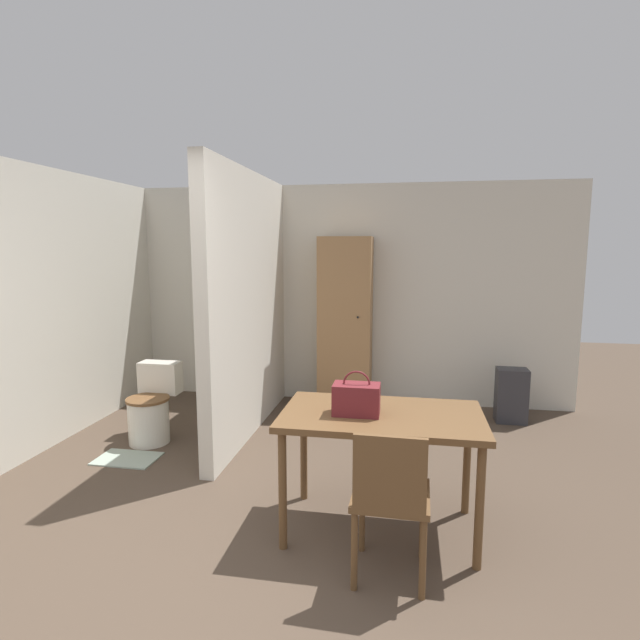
% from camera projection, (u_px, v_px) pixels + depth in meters
% --- Properties ---
extents(ground_plane, '(16.00, 16.00, 0.00)m').
position_uv_depth(ground_plane, '(213.00, 618.00, 2.44)').
color(ground_plane, '#4C3D30').
extents(wall_back, '(5.50, 0.12, 2.50)m').
position_uv_depth(wall_back, '(330.00, 294.00, 5.84)').
color(wall_back, beige).
rests_on(wall_back, ground_plane).
extents(wall_left, '(0.12, 4.62, 2.50)m').
position_uv_depth(wall_left, '(40.00, 309.00, 4.42)').
color(wall_left, beige).
rests_on(wall_left, ground_plane).
extents(partition_wall, '(0.12, 2.25, 2.50)m').
position_uv_depth(partition_wall, '(249.00, 305.00, 4.79)').
color(partition_wall, beige).
rests_on(partition_wall, ground_plane).
extents(dining_table, '(1.24, 0.73, 0.78)m').
position_uv_depth(dining_table, '(382.00, 426.00, 3.11)').
color(dining_table, brown).
rests_on(dining_table, ground_plane).
extents(wooden_chair, '(0.42, 0.42, 0.87)m').
position_uv_depth(wooden_chair, '(390.00, 496.00, 2.64)').
color(wooden_chair, brown).
rests_on(wooden_chair, ground_plane).
extents(toilet, '(0.39, 0.54, 0.71)m').
position_uv_depth(toilet, '(152.00, 408.00, 4.65)').
color(toilet, silver).
rests_on(toilet, ground_plane).
extents(handbag, '(0.29, 0.17, 0.27)m').
position_uv_depth(handbag, '(356.00, 399.00, 3.06)').
color(handbag, maroon).
rests_on(handbag, dining_table).
extents(wooden_cabinet, '(0.58, 0.41, 1.91)m').
position_uv_depth(wooden_cabinet, '(345.00, 323.00, 5.58)').
color(wooden_cabinet, '#997047').
rests_on(wooden_cabinet, ground_plane).
extents(bath_mat, '(0.51, 0.34, 0.01)m').
position_uv_depth(bath_mat, '(127.00, 459.00, 4.26)').
color(bath_mat, '#99A899').
rests_on(bath_mat, ground_plane).
extents(space_heater, '(0.31, 0.22, 0.56)m').
position_uv_depth(space_heater, '(511.00, 395.00, 5.15)').
color(space_heater, '#2D2D33').
rests_on(space_heater, ground_plane).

